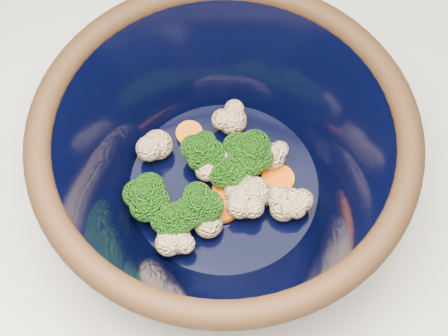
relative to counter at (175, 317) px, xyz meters
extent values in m
cube|color=white|center=(0.00, 0.00, 0.00)|extent=(1.20, 1.20, 0.90)
cylinder|color=black|center=(0.07, 0.04, 0.46)|extent=(0.20, 0.20, 0.01)
torus|color=black|center=(0.07, 0.04, 0.59)|extent=(0.34, 0.34, 0.02)
cylinder|color=black|center=(0.07, 0.04, 0.48)|extent=(0.19, 0.19, 0.00)
cylinder|color=#608442|center=(0.05, 0.05, 0.49)|extent=(0.01, 0.01, 0.02)
ellipsoid|color=#286D14|center=(0.05, 0.05, 0.52)|extent=(0.04, 0.04, 0.04)
cylinder|color=#608442|center=(0.09, 0.07, 0.49)|extent=(0.01, 0.01, 0.02)
ellipsoid|color=#286D14|center=(0.09, 0.07, 0.51)|extent=(0.04, 0.04, 0.03)
cylinder|color=#608442|center=(0.06, 0.00, 0.49)|extent=(0.01, 0.01, 0.02)
ellipsoid|color=#286D14|center=(0.06, 0.00, 0.52)|extent=(0.04, 0.04, 0.04)
cylinder|color=#608442|center=(0.08, 0.04, 0.49)|extent=(0.01, 0.01, 0.02)
ellipsoid|color=#286D14|center=(0.08, 0.04, 0.51)|extent=(0.03, 0.03, 0.03)
cylinder|color=#608442|center=(0.01, -0.01, 0.49)|extent=(0.01, 0.01, 0.02)
ellipsoid|color=#286D14|center=(0.01, -0.01, 0.52)|extent=(0.04, 0.04, 0.04)
cylinder|color=#608442|center=(0.09, 0.07, 0.49)|extent=(0.01, 0.01, 0.02)
ellipsoid|color=#286D14|center=(0.09, 0.07, 0.52)|extent=(0.04, 0.04, 0.04)
cylinder|color=#608442|center=(0.04, -0.02, 0.49)|extent=(0.01, 0.01, 0.02)
ellipsoid|color=#286D14|center=(0.04, -0.02, 0.51)|extent=(0.04, 0.04, 0.03)
sphere|color=beige|center=(0.08, -0.01, 0.50)|extent=(0.03, 0.03, 0.03)
sphere|color=beige|center=(0.11, 0.08, 0.50)|extent=(0.03, 0.03, 0.03)
sphere|color=beige|center=(0.14, 0.03, 0.50)|extent=(0.03, 0.03, 0.03)
sphere|color=beige|center=(0.06, 0.10, 0.50)|extent=(0.03, 0.03, 0.03)
sphere|color=beige|center=(0.00, 0.05, 0.50)|extent=(0.03, 0.03, 0.03)
sphere|color=beige|center=(0.06, 0.05, 0.50)|extent=(0.03, 0.03, 0.03)
sphere|color=beige|center=(0.14, 0.04, 0.50)|extent=(0.03, 0.03, 0.03)
sphere|color=beige|center=(0.10, 0.02, 0.50)|extent=(0.03, 0.03, 0.03)
sphere|color=beige|center=(0.10, 0.02, 0.50)|extent=(0.03, 0.03, 0.03)
sphere|color=beige|center=(0.09, 0.03, 0.50)|extent=(0.03, 0.03, 0.03)
sphere|color=beige|center=(0.05, -0.04, 0.50)|extent=(0.03, 0.03, 0.03)
cylinder|color=orange|center=(0.04, -0.02, 0.49)|extent=(0.03, 0.03, 0.01)
cylinder|color=orange|center=(0.08, 0.01, 0.49)|extent=(0.03, 0.03, 0.01)
cylinder|color=orange|center=(0.07, 0.05, 0.49)|extent=(0.03, 0.03, 0.01)
cylinder|color=orange|center=(0.08, 0.05, 0.49)|extent=(0.03, 0.03, 0.01)
cylinder|color=orange|center=(0.02, 0.08, 0.49)|extent=(0.03, 0.03, 0.01)
cylinder|color=orange|center=(0.08, 0.03, 0.49)|extent=(0.03, 0.03, 0.01)
cylinder|color=orange|center=(0.12, 0.06, 0.49)|extent=(0.03, 0.03, 0.01)
camera|label=1|loc=(0.16, -0.22, 1.05)|focal=50.00mm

